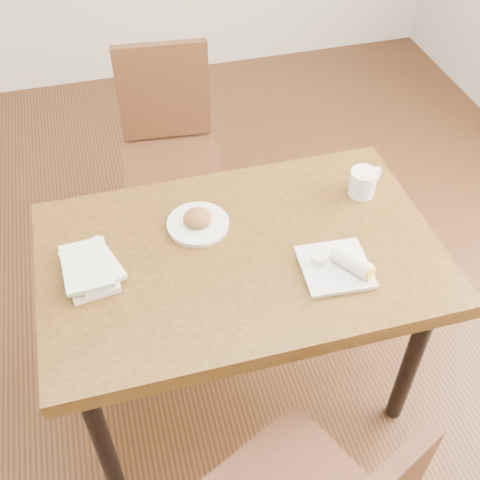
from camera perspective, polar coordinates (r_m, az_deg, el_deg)
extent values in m
cube|color=#472814|center=(2.52, 0.00, -12.98)|extent=(4.00, 5.00, 0.01)
cube|color=brown|center=(1.94, 0.00, -1.66)|extent=(1.28, 0.80, 0.06)
cylinder|color=black|center=(2.05, -13.03, -17.82)|extent=(0.06, 0.06, 0.69)
cylinder|color=black|center=(2.22, 15.90, -11.07)|extent=(0.06, 0.06, 0.69)
cylinder|color=black|center=(2.40, -14.51, -5.08)|extent=(0.06, 0.06, 0.69)
cylinder|color=black|center=(2.55, 9.95, -0.27)|extent=(0.06, 0.06, 0.69)
cylinder|color=#462314|center=(2.12, 4.85, -19.71)|extent=(0.04, 0.04, 0.45)
cylinder|color=#492915|center=(3.01, -2.96, 5.85)|extent=(0.04, 0.04, 0.45)
cylinder|color=#492915|center=(3.01, -9.80, 5.03)|extent=(0.04, 0.04, 0.45)
cylinder|color=#492915|center=(2.75, -1.95, 1.14)|extent=(0.04, 0.04, 0.45)
cylinder|color=#492915|center=(2.74, -9.42, 0.23)|extent=(0.04, 0.04, 0.45)
cube|color=#492915|center=(2.71, -6.44, 7.02)|extent=(0.46, 0.46, 0.04)
cube|color=#492915|center=(2.72, -7.27, 13.77)|extent=(0.40, 0.08, 0.45)
cylinder|color=white|center=(2.00, -3.99, 1.44)|extent=(0.20, 0.20, 0.01)
cylinder|color=white|center=(1.99, -4.01, 1.63)|extent=(0.21, 0.21, 0.01)
ellipsoid|color=#B27538|center=(1.98, -4.04, 2.12)|extent=(0.12, 0.12, 0.05)
cylinder|color=white|center=(2.13, 11.55, 5.36)|extent=(0.09, 0.09, 0.09)
torus|color=white|center=(2.17, 12.54, 5.91)|extent=(0.08, 0.04, 0.08)
cylinder|color=tan|center=(2.11, 11.72, 6.25)|extent=(0.08, 0.08, 0.01)
cylinder|color=#F2E5CC|center=(2.11, 11.73, 6.32)|extent=(0.06, 0.06, 0.00)
cube|color=white|center=(1.88, 8.99, -2.63)|extent=(0.22, 0.22, 0.01)
cube|color=white|center=(1.88, 9.01, -2.46)|extent=(0.22, 0.22, 0.01)
cylinder|color=white|center=(1.86, 10.52, -2.04)|extent=(0.11, 0.14, 0.05)
cylinder|color=yellow|center=(1.84, 12.15, -3.01)|extent=(0.05, 0.04, 0.05)
cylinder|color=silver|center=(1.87, 7.47, -1.78)|extent=(0.04, 0.04, 0.03)
cylinder|color=red|center=(1.86, 7.49, -1.59)|extent=(0.04, 0.04, 0.01)
cube|color=white|center=(1.90, -14.02, -3.01)|extent=(0.17, 0.23, 0.02)
cube|color=silver|center=(1.89, -13.82, -2.34)|extent=(0.20, 0.24, 0.02)
cube|color=#A7E498|center=(1.87, -14.37, -2.37)|extent=(0.15, 0.21, 0.01)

